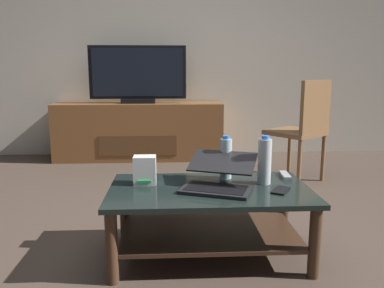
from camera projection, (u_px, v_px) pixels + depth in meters
name	position (u px, v px, depth m)	size (l,w,h in m)	color
ground_plane	(187.00, 236.00, 2.45)	(7.68, 7.68, 0.00)	#4C3D33
back_wall	(178.00, 39.00, 4.70)	(6.40, 0.12, 2.80)	beige
coffee_table	(209.00, 209.00, 2.15)	(1.10, 0.63, 0.40)	black
media_cabinet	(139.00, 131.00, 4.56)	(1.93, 0.50, 0.66)	brown
television	(138.00, 76.00, 4.42)	(1.10, 0.20, 0.65)	black
dining_chair	(303.00, 126.00, 3.54)	(0.62, 0.62, 0.95)	brown
laptop	(219.00, 178.00, 2.11)	(0.47, 0.48, 0.17)	black
router_box	(145.00, 170.00, 2.18)	(0.13, 0.10, 0.16)	white
water_bottle_near	(226.00, 158.00, 2.30)	(0.07, 0.07, 0.26)	silver
water_bottle_far	(265.00, 161.00, 2.18)	(0.08, 0.08, 0.28)	silver
cell_phone	(281.00, 190.00, 2.06)	(0.07, 0.14, 0.01)	black
tv_remote	(285.00, 175.00, 2.34)	(0.04, 0.16, 0.02)	#99999E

